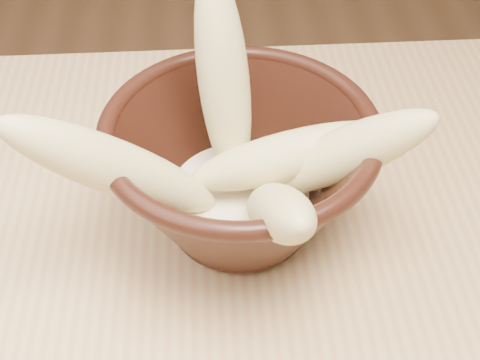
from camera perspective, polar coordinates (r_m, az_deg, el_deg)
The scene contains 7 objects.
bowl at distance 0.55m, azimuth -0.00°, elevation 0.78°, with size 0.22×0.22×0.12m.
milk_puddle at distance 0.57m, azimuth 0.00°, elevation -1.40°, with size 0.13×0.13×0.02m, color #F0E4C1.
banana_upright at distance 0.54m, azimuth -1.40°, elevation 8.52°, with size 0.04×0.04×0.18m, color #CEC279.
banana_left at distance 0.50m, azimuth -10.35°, elevation 0.98°, with size 0.04×0.04×0.20m, color #CEC279.
banana_right at distance 0.52m, azimuth 8.54°, elevation 2.10°, with size 0.04×0.04×0.17m, color #CEC279.
banana_across at distance 0.53m, azimuth 4.28°, elevation 2.03°, with size 0.04×0.04×0.17m, color #CEC279.
banana_front at distance 0.48m, azimuth 3.36°, elevation -2.77°, with size 0.04×0.04×0.15m, color #CEC279.
Camera 1 is at (-0.19, -0.28, 1.20)m, focal length 50.00 mm.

